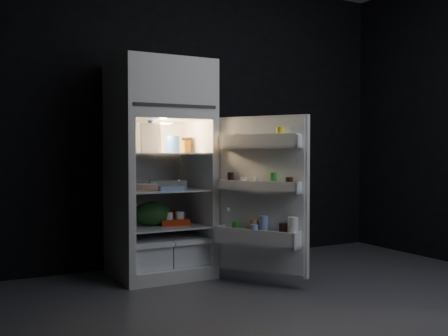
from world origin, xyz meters
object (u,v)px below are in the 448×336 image
refrigerator (159,161)px  milk_jug (151,138)px  fridge_door (262,196)px  egg_carton (168,184)px  yogurt_tray (175,222)px

refrigerator → milk_jug: bearing=-157.8°
fridge_door → egg_carton: (-0.51, 0.65, 0.07)m
fridge_door → yogurt_tray: (-0.47, 0.59, -0.24)m
egg_carton → yogurt_tray: (0.04, -0.06, -0.31)m
milk_jug → egg_carton: size_ratio=0.78×
refrigerator → fridge_door: 0.95m
refrigerator → yogurt_tray: size_ratio=7.74×
fridge_door → refrigerator: bearing=129.0°
milk_jug → fridge_door: bearing=-29.7°
refrigerator → fridge_door: (0.57, -0.71, -0.26)m
milk_jug → yogurt_tray: bearing=-8.6°
yogurt_tray → fridge_door: bearing=-34.3°
fridge_door → milk_jug: bearing=134.2°
fridge_door → milk_jug: fridge_door is taller
egg_carton → yogurt_tray: egg_carton is taller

